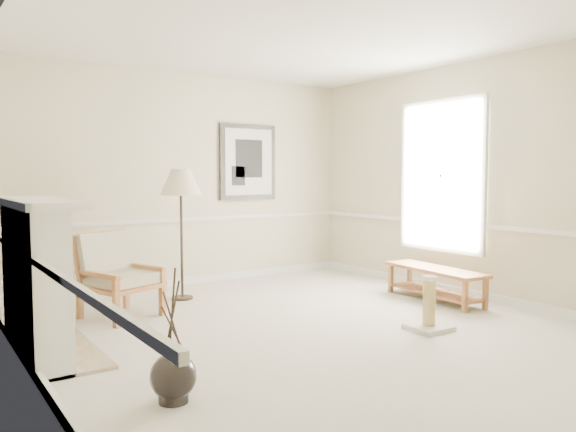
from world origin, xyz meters
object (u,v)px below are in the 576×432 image
at_px(floor_vase, 173,378).
at_px(scratching_post, 429,313).
at_px(floor_lamp, 181,186).
at_px(bench, 435,279).
at_px(armchair, 115,271).

height_order(floor_vase, scratching_post, floor_vase).
distance_m(floor_vase, floor_lamp, 3.39).
xyz_separation_m(floor_lamp, bench, (2.49, -1.79, -1.12)).
bearing_deg(bench, floor_lamp, 144.34).
relative_size(bench, scratching_post, 2.67).
bearing_deg(scratching_post, armchair, 136.00).
bearing_deg(floor_vase, scratching_post, 4.99).
xyz_separation_m(floor_vase, floor_lamp, (1.33, 2.88, 1.21)).
xyz_separation_m(bench, scratching_post, (-1.06, -0.85, -0.10)).
relative_size(floor_vase, scratching_post, 1.71).
distance_m(floor_vase, scratching_post, 2.76).
bearing_deg(floor_lamp, floor_vase, -114.77).
xyz_separation_m(floor_vase, scratching_post, (2.75, 0.24, 0.00)).
bearing_deg(bench, armchair, 157.38).
relative_size(floor_lamp, bench, 1.12).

